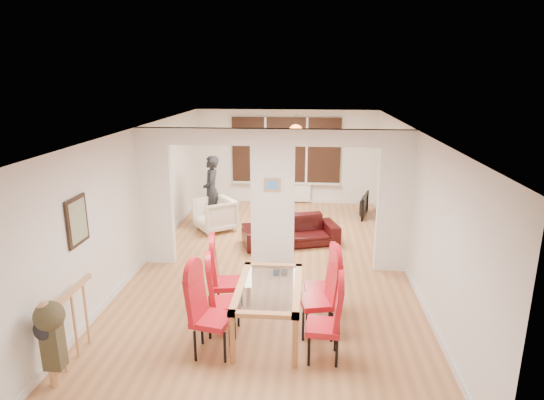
# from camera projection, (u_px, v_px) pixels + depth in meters

# --- Properties ---
(floor) EXTENTS (5.00, 9.00, 0.01)m
(floor) POSITION_uv_depth(u_px,v_px,m) (273.00, 265.00, 8.70)
(floor) COLOR #B07647
(floor) RESTS_ON ground
(room_walls) EXTENTS (5.00, 9.00, 2.60)m
(room_walls) POSITION_uv_depth(u_px,v_px,m) (273.00, 200.00, 8.35)
(room_walls) COLOR silver
(room_walls) RESTS_ON floor
(divider_wall) EXTENTS (5.00, 0.18, 2.60)m
(divider_wall) POSITION_uv_depth(u_px,v_px,m) (273.00, 200.00, 8.35)
(divider_wall) COLOR white
(divider_wall) RESTS_ON floor
(bay_window_blinds) EXTENTS (3.00, 0.08, 1.80)m
(bay_window_blinds) POSITION_uv_depth(u_px,v_px,m) (286.00, 150.00, 12.56)
(bay_window_blinds) COLOR black
(bay_window_blinds) RESTS_ON room_walls
(radiator) EXTENTS (1.40, 0.08, 0.50)m
(radiator) POSITION_uv_depth(u_px,v_px,m) (286.00, 192.00, 12.84)
(radiator) COLOR white
(radiator) RESTS_ON floor
(pendant_light) EXTENTS (0.36, 0.36, 0.36)m
(pendant_light) POSITION_uv_depth(u_px,v_px,m) (296.00, 132.00, 11.27)
(pendant_light) COLOR orange
(pendant_light) RESTS_ON room_walls
(stair_newel) EXTENTS (0.40, 1.20, 1.10)m
(stair_newel) POSITION_uv_depth(u_px,v_px,m) (72.00, 321.00, 5.66)
(stair_newel) COLOR tan
(stair_newel) RESTS_ON floor
(wall_poster) EXTENTS (0.04, 0.52, 0.67)m
(wall_poster) POSITION_uv_depth(u_px,v_px,m) (77.00, 221.00, 6.17)
(wall_poster) COLOR gray
(wall_poster) RESTS_ON room_walls
(pillar_photo) EXTENTS (0.30, 0.03, 0.25)m
(pillar_photo) POSITION_uv_depth(u_px,v_px,m) (272.00, 185.00, 8.18)
(pillar_photo) COLOR #4C8CD8
(pillar_photo) RESTS_ON divider_wall
(dining_table) EXTENTS (0.88, 1.56, 0.73)m
(dining_table) POSITION_uv_depth(u_px,v_px,m) (269.00, 310.00, 6.31)
(dining_table) COLOR #AB6F3F
(dining_table) RESTS_ON floor
(dining_chair_la) EXTENTS (0.55, 0.55, 1.15)m
(dining_chair_la) POSITION_uv_depth(u_px,v_px,m) (212.00, 313.00, 5.80)
(dining_chair_la) COLOR #B4121E
(dining_chair_la) RESTS_ON floor
(dining_chair_lb) EXTENTS (0.52, 0.52, 1.06)m
(dining_chair_lb) POSITION_uv_depth(u_px,v_px,m) (224.00, 298.00, 6.29)
(dining_chair_lb) COLOR #B4121E
(dining_chair_lb) RESTS_ON floor
(dining_chair_lc) EXTENTS (0.51, 0.51, 1.11)m
(dining_chair_lc) POSITION_uv_depth(u_px,v_px,m) (227.00, 278.00, 6.84)
(dining_chair_lc) COLOR #B4121E
(dining_chair_lc) RESTS_ON floor
(dining_chair_ra) EXTENTS (0.45, 0.45, 1.06)m
(dining_chair_ra) POSITION_uv_depth(u_px,v_px,m) (323.00, 321.00, 5.70)
(dining_chair_ra) COLOR #B4121E
(dining_chair_ra) RESTS_ON floor
(dining_chair_rb) EXTENTS (0.56, 0.56, 1.17)m
(dining_chair_rb) POSITION_uv_depth(u_px,v_px,m) (318.00, 295.00, 6.25)
(dining_chair_rb) COLOR #B4121E
(dining_chair_rb) RESTS_ON floor
(dining_chair_rc) EXTENTS (0.44, 0.44, 1.03)m
(dining_chair_rc) POSITION_uv_depth(u_px,v_px,m) (319.00, 284.00, 6.76)
(dining_chair_rc) COLOR #B4121E
(dining_chair_rc) RESTS_ON floor
(sofa) EXTENTS (2.16, 1.34, 0.59)m
(sofa) POSITION_uv_depth(u_px,v_px,m) (291.00, 231.00, 9.71)
(sofa) COLOR black
(sofa) RESTS_ON floor
(armchair) EXTENTS (1.14, 1.15, 0.75)m
(armchair) POSITION_uv_depth(u_px,v_px,m) (215.00, 215.00, 10.55)
(armchair) COLOR beige
(armchair) RESTS_ON floor
(person) EXTENTS (0.67, 0.49, 1.68)m
(person) POSITION_uv_depth(u_px,v_px,m) (212.00, 191.00, 10.87)
(person) COLOR black
(person) RESTS_ON floor
(television) EXTENTS (0.99, 0.36, 0.57)m
(television) POSITION_uv_depth(u_px,v_px,m) (361.00, 205.00, 11.65)
(television) COLOR black
(television) RESTS_ON floor
(coffee_table) EXTENTS (1.11, 0.62, 0.25)m
(coffee_table) POSITION_uv_depth(u_px,v_px,m) (288.00, 220.00, 10.98)
(coffee_table) COLOR #321A11
(coffee_table) RESTS_ON floor
(bottle) EXTENTS (0.07, 0.07, 0.26)m
(bottle) POSITION_uv_depth(u_px,v_px,m) (290.00, 211.00, 10.83)
(bottle) COLOR #143F19
(bottle) RESTS_ON coffee_table
(bowl) EXTENTS (0.21, 0.21, 0.05)m
(bowl) POSITION_uv_depth(u_px,v_px,m) (292.00, 214.00, 10.93)
(bowl) COLOR #321A11
(bowl) RESTS_ON coffee_table
(shoes) EXTENTS (0.25, 0.27, 0.10)m
(shoes) POSITION_uv_depth(u_px,v_px,m) (281.00, 271.00, 8.30)
(shoes) COLOR black
(shoes) RESTS_ON floor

